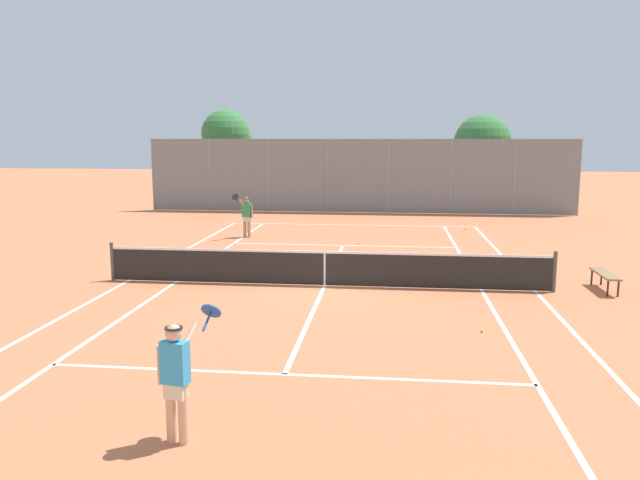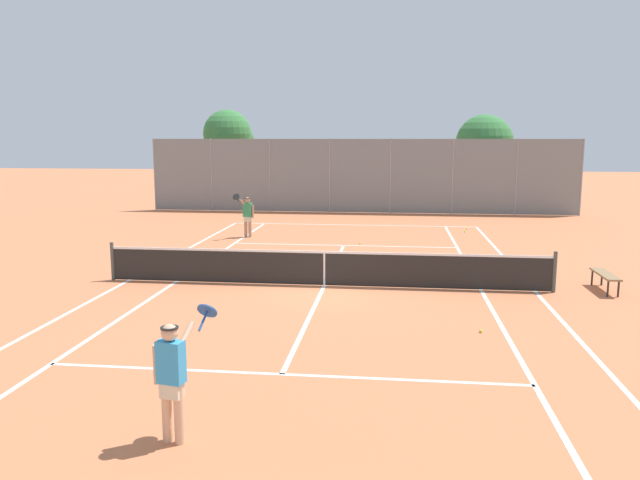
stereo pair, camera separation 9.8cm
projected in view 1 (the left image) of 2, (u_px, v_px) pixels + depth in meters
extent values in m
plane|color=#C67047|center=(325.00, 286.00, 16.77)|extent=(120.00, 120.00, 0.00)
cube|color=silver|center=(352.00, 225.00, 28.43)|extent=(11.00, 0.10, 0.01)
cube|color=silver|center=(129.00, 280.00, 17.38)|extent=(0.10, 23.80, 0.01)
cube|color=silver|center=(535.00, 291.00, 16.15)|extent=(0.10, 23.80, 0.01)
cube|color=silver|center=(176.00, 282.00, 17.22)|extent=(0.10, 23.80, 0.01)
cube|color=silver|center=(481.00, 290.00, 16.30)|extent=(0.10, 23.80, 0.01)
cube|color=silver|center=(285.00, 374.00, 10.49)|extent=(8.26, 0.10, 0.01)
cube|color=silver|center=(343.00, 245.00, 23.04)|extent=(8.26, 0.10, 0.01)
cube|color=silver|center=(325.00, 286.00, 16.76)|extent=(0.10, 12.80, 0.01)
cylinder|color=#474C47|center=(112.00, 261.00, 17.34)|extent=(0.10, 0.10, 1.07)
cylinder|color=#474C47|center=(555.00, 272.00, 16.02)|extent=(0.10, 0.10, 1.07)
cube|color=black|center=(325.00, 269.00, 16.69)|extent=(11.90, 0.02, 0.89)
cube|color=white|center=(325.00, 252.00, 16.62)|extent=(11.90, 0.03, 0.06)
cube|color=white|center=(325.00, 270.00, 16.69)|extent=(0.05, 0.03, 0.89)
cylinder|color=#D8A884|center=(171.00, 412.00, 8.12)|extent=(0.13, 0.13, 0.82)
cylinder|color=#D8A884|center=(183.00, 414.00, 8.06)|extent=(0.13, 0.13, 0.82)
cube|color=beige|center=(176.00, 389.00, 8.04)|extent=(0.31, 0.23, 0.24)
cube|color=#3399D8|center=(175.00, 362.00, 7.98)|extent=(0.37, 0.26, 0.56)
sphere|color=#D8A884|center=(174.00, 333.00, 7.91)|extent=(0.22, 0.22, 0.22)
cylinder|color=black|center=(174.00, 328.00, 7.90)|extent=(0.23, 0.23, 0.02)
cylinder|color=#D8A884|center=(160.00, 365.00, 8.05)|extent=(0.08, 0.08, 0.52)
cylinder|color=#D8A884|center=(189.00, 338.00, 8.02)|extent=(0.17, 0.46, 0.35)
cylinder|color=#1E4C99|center=(207.00, 321.00, 8.20)|extent=(0.08, 0.25, 0.22)
cylinder|color=#1E4C99|center=(211.00, 311.00, 8.29)|extent=(0.31, 0.25, 0.23)
cylinder|color=tan|center=(249.00, 227.00, 24.88)|extent=(0.13, 0.13, 0.82)
cylinder|color=tan|center=(245.00, 227.00, 24.93)|extent=(0.13, 0.13, 0.82)
cube|color=beige|center=(247.00, 219.00, 24.85)|extent=(0.30, 0.22, 0.24)
cube|color=#338C59|center=(247.00, 210.00, 24.79)|extent=(0.37, 0.25, 0.56)
sphere|color=tan|center=(246.00, 200.00, 24.73)|extent=(0.22, 0.22, 0.22)
cylinder|color=black|center=(246.00, 198.00, 24.72)|extent=(0.23, 0.23, 0.02)
cylinder|color=tan|center=(252.00, 211.00, 24.75)|extent=(0.08, 0.08, 0.52)
cylinder|color=tan|center=(242.00, 203.00, 24.64)|extent=(0.15, 0.46, 0.35)
cylinder|color=black|center=(236.00, 199.00, 24.40)|extent=(0.07, 0.25, 0.22)
cylinder|color=black|center=(235.00, 197.00, 24.27)|extent=(0.31, 0.24, 0.23)
sphere|color=#D1DB33|center=(343.00, 279.00, 17.45)|extent=(0.07, 0.07, 0.07)
sphere|color=#D1DB33|center=(465.00, 229.00, 27.01)|extent=(0.07, 0.07, 0.07)
sphere|color=#D1DB33|center=(482.00, 331.00, 12.75)|extent=(0.07, 0.07, 0.07)
sphere|color=#D1DB33|center=(463.00, 231.00, 26.26)|extent=(0.07, 0.07, 0.07)
sphere|color=#D1DB33|center=(359.00, 243.00, 23.29)|extent=(0.07, 0.07, 0.07)
cube|color=olive|center=(605.00, 274.00, 16.19)|extent=(0.36, 1.50, 0.05)
cylinder|color=#262626|center=(608.00, 288.00, 15.62)|extent=(0.05, 0.05, 0.41)
cylinder|color=#262626|center=(592.00, 277.00, 16.87)|extent=(0.05, 0.05, 0.41)
cylinder|color=#262626|center=(618.00, 289.00, 15.59)|extent=(0.05, 0.05, 0.41)
cylinder|color=#262626|center=(601.00, 277.00, 16.84)|extent=(0.05, 0.05, 0.41)
cylinder|color=gray|center=(153.00, 175.00, 34.03)|extent=(0.08, 0.08, 3.89)
cylinder|color=gray|center=(210.00, 175.00, 33.68)|extent=(0.08, 0.08, 3.89)
cylinder|color=gray|center=(268.00, 175.00, 33.32)|extent=(0.08, 0.08, 3.89)
cylinder|color=gray|center=(328.00, 176.00, 32.96)|extent=(0.08, 0.08, 3.89)
cylinder|color=gray|center=(389.00, 176.00, 32.60)|extent=(0.08, 0.08, 3.89)
cylinder|color=gray|center=(451.00, 177.00, 32.25)|extent=(0.08, 0.08, 3.89)
cylinder|color=gray|center=(515.00, 177.00, 31.89)|extent=(0.08, 0.08, 3.89)
cylinder|color=gray|center=(580.00, 177.00, 31.53)|extent=(0.08, 0.08, 3.89)
cube|color=slate|center=(358.00, 176.00, 32.78)|extent=(22.45, 0.02, 3.85)
cylinder|color=brown|center=(227.00, 178.00, 37.00)|extent=(0.27, 0.27, 3.17)
sphere|color=#387A3D|center=(225.00, 134.00, 36.58)|extent=(2.82, 2.82, 2.82)
sphere|color=#387A3D|center=(235.00, 140.00, 36.86)|extent=(1.97, 1.97, 1.97)
cylinder|color=brown|center=(481.00, 185.00, 35.86)|extent=(0.24, 0.24, 2.49)
sphere|color=#387A3D|center=(482.00, 143.00, 35.47)|extent=(3.24, 3.24, 3.24)
sphere|color=#387A3D|center=(482.00, 150.00, 35.49)|extent=(1.87, 1.87, 1.87)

